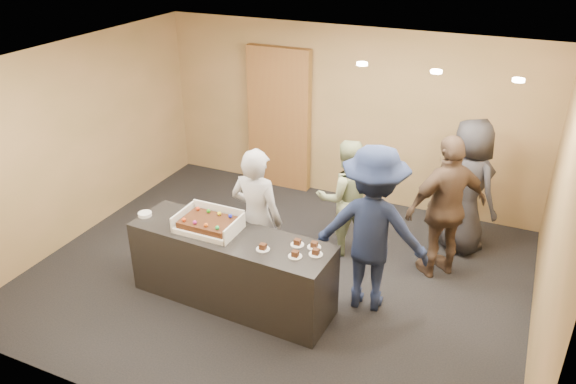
# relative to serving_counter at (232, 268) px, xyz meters

# --- Properties ---
(room) EXTENTS (6.04, 6.00, 2.70)m
(room) POSITION_rel_serving_counter_xyz_m (0.26, 0.70, 0.90)
(room) COLOR black
(room) RESTS_ON ground
(serving_counter) EXTENTS (2.43, 0.82, 0.90)m
(serving_counter) POSITION_rel_serving_counter_xyz_m (0.00, 0.00, 0.00)
(serving_counter) COLOR black
(serving_counter) RESTS_ON floor
(storage_cabinet) EXTENTS (1.05, 0.15, 2.32)m
(storage_cabinet) POSITION_rel_serving_counter_xyz_m (-0.84, 3.11, 0.71)
(storage_cabinet) COLOR brown
(storage_cabinet) RESTS_ON floor
(cake_box) EXTENTS (0.70, 0.49, 0.21)m
(cake_box) POSITION_rel_serving_counter_xyz_m (-0.28, 0.03, 0.50)
(cake_box) COLOR white
(cake_box) RESTS_ON serving_counter
(sheet_cake) EXTENTS (0.60, 0.41, 0.12)m
(sheet_cake) POSITION_rel_serving_counter_xyz_m (-0.28, 0.00, 0.55)
(sheet_cake) COLOR #33180B
(sheet_cake) RESTS_ON cake_box
(plate_stack) EXTENTS (0.16, 0.16, 0.04)m
(plate_stack) POSITION_rel_serving_counter_xyz_m (-1.15, -0.03, 0.47)
(plate_stack) COLOR white
(plate_stack) RESTS_ON serving_counter
(slice_a) EXTENTS (0.15, 0.15, 0.07)m
(slice_a) POSITION_rel_serving_counter_xyz_m (0.47, -0.12, 0.47)
(slice_a) COLOR white
(slice_a) RESTS_ON serving_counter
(slice_b) EXTENTS (0.15, 0.15, 0.07)m
(slice_b) POSITION_rel_serving_counter_xyz_m (0.77, 0.12, 0.47)
(slice_b) COLOR white
(slice_b) RESTS_ON serving_counter
(slice_c) EXTENTS (0.15, 0.15, 0.07)m
(slice_c) POSITION_rel_serving_counter_xyz_m (0.85, -0.11, 0.47)
(slice_c) COLOR white
(slice_c) RESTS_ON serving_counter
(slice_d) EXTENTS (0.15, 0.15, 0.07)m
(slice_d) POSITION_rel_serving_counter_xyz_m (0.96, 0.14, 0.47)
(slice_d) COLOR white
(slice_d) RESTS_ON serving_counter
(slice_e) EXTENTS (0.15, 0.15, 0.07)m
(slice_e) POSITION_rel_serving_counter_xyz_m (1.03, 0.02, 0.47)
(slice_e) COLOR white
(slice_e) RESTS_ON serving_counter
(person_server_grey) EXTENTS (0.67, 0.45, 1.79)m
(person_server_grey) POSITION_rel_serving_counter_xyz_m (0.11, 0.45, 0.45)
(person_server_grey) COLOR #A0A0A5
(person_server_grey) RESTS_ON floor
(person_sage_man) EXTENTS (0.98, 0.93, 1.60)m
(person_sage_man) POSITION_rel_serving_counter_xyz_m (0.82, 1.60, 0.35)
(person_sage_man) COLOR #93A074
(person_sage_man) RESTS_ON floor
(person_navy_man) EXTENTS (1.35, 0.86, 1.98)m
(person_navy_man) POSITION_rel_serving_counter_xyz_m (1.46, 0.62, 0.54)
(person_navy_man) COLOR #182244
(person_navy_man) RESTS_ON floor
(person_brown_extra) EXTENTS (1.11, 1.07, 1.86)m
(person_brown_extra) POSITION_rel_serving_counter_xyz_m (2.11, 1.60, 0.48)
(person_brown_extra) COLOR #4F3B2C
(person_brown_extra) RESTS_ON floor
(person_dark_suit) EXTENTS (1.07, 1.01, 1.85)m
(person_dark_suit) POSITION_rel_serving_counter_xyz_m (2.25, 2.33, 0.47)
(person_dark_suit) COLOR #27272C
(person_dark_suit) RESTS_ON floor
(ceiling_spotlights) EXTENTS (1.72, 0.12, 0.03)m
(ceiling_spotlights) POSITION_rel_serving_counter_xyz_m (1.86, 1.20, 2.22)
(ceiling_spotlights) COLOR #FFEAC6
(ceiling_spotlights) RESTS_ON ceiling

